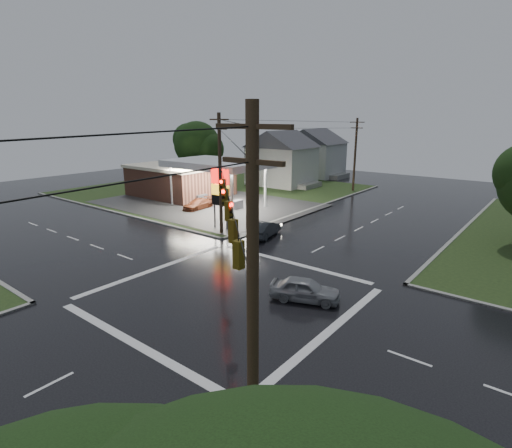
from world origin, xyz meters
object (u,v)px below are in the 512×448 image
Objects in this scene: utility_pole_nw at (220,173)px; house_far at (315,152)px; utility_pole_se at (253,312)px; car_crossing at (305,289)px; tree_nw_behind at (198,145)px; car_north at (265,229)px; utility_pole_n at (355,154)px; house_near at (282,157)px; pylon_sign at (220,189)px; car_pump at (198,204)px; gas_station at (185,178)px.

utility_pole_nw is 40.48m from house_far.
utility_pole_se reaches higher than car_crossing.
tree_nw_behind is 34.27m from car_north.
utility_pole_n reaches higher than car_crossing.
house_near is at bearing -71.32° from car_north.
utility_pole_n reaches higher than pylon_sign.
utility_pole_n is 2.45× the size of car_pump.
car_north is (15.26, -24.78, -3.68)m from house_near.
car_crossing is at bearing -30.48° from gas_station.
car_crossing is 0.97× the size of car_pump.
car_north is 13.58m from car_pump.
utility_pole_nw is (1.00, -1.00, 1.71)m from pylon_sign.
utility_pole_se is at bearing -56.21° from house_near.
car_pump is (-9.16, -22.73, -4.85)m from utility_pole_n.
pylon_sign is (15.18, -9.20, 1.46)m from gas_station.
house_near is 1.10× the size of tree_nw_behind.
tree_nw_behind is at bearing 131.87° from car_pump.
utility_pole_nw is 1.10× the size of tree_nw_behind.
tree_nw_behind is 21.87m from car_pump.
gas_station is 19.38m from utility_pole_nw.
house_far is at bearing -79.10° from car_north.
utility_pole_se is 37.85m from car_pump.
car_north is (19.98, -8.48, -1.82)m from gas_station.
house_near is at bearing 123.79° from utility_pole_se.
utility_pole_nw is 28.50m from utility_pole_n.
tree_nw_behind reaches higher than car_pump.
car_north is (4.81, 0.72, -3.29)m from pylon_sign.
utility_pole_se is at bearing -68.20° from utility_pole_n.
pylon_sign is at bearing -31.22° from gas_station.
gas_station is at bearing 38.59° from car_crossing.
gas_station reaches higher than car_pump.
utility_pole_se reaches higher than utility_pole_n.
tree_nw_behind reaches higher than house_near.
utility_pole_n is 0.95× the size of house_far.
house_near is 2.52× the size of car_north.
gas_station is at bearing -51.58° from tree_nw_behind.
house_near is (-30.45, 45.50, -1.32)m from utility_pole_se.
house_far is (-12.45, 38.50, -1.32)m from utility_pole_nw.
car_crossing is 26.30m from car_pump.
car_north is (3.81, 1.72, -5.00)m from utility_pole_nw.
car_pump is (-12.96, 4.05, -0.10)m from car_north.
house_far is (-1.00, 12.00, 0.00)m from house_near.
car_north is (3.81, -26.78, -4.74)m from utility_pole_n.
house_near is 2.66× the size of car_crossing.
tree_nw_behind reaches higher than pylon_sign.
gas_station is at bearing 148.78° from pylon_sign.
house_far is 2.66× the size of car_crossing.
gas_station is 21.78m from car_north.
utility_pole_n reaches higher than car_pump.
utility_pole_n is 0.95× the size of house_near.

